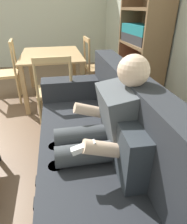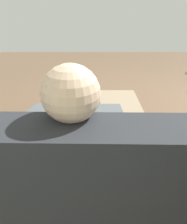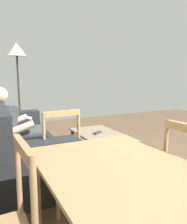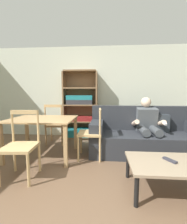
# 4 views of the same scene
# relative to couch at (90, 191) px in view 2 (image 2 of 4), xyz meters

# --- Properties ---
(ground_plane) EXTENTS (8.18, 8.18, 0.00)m
(ground_plane) POSITION_rel_couch_xyz_m (-1.12, -1.86, -0.34)
(ground_plane) COLOR brown
(couch) EXTENTS (2.18, 0.88, 0.94)m
(couch) POSITION_rel_couch_xyz_m (0.00, 0.00, 0.00)
(couch) COLOR #282B30
(couch) RESTS_ON ground_plane
(person_lounging) EXTENTS (0.60, 0.85, 1.13)m
(person_lounging) POSITION_rel_couch_xyz_m (0.05, -0.02, 0.24)
(person_lounging) COLOR #4C5156
(person_lounging) RESTS_ON ground_plane
(coffee_table) EXTENTS (1.00, 0.62, 0.37)m
(coffee_table) POSITION_rel_couch_xyz_m (-0.02, -1.23, -0.01)
(coffee_table) COLOR gray
(coffee_table) RESTS_ON ground_plane
(tv_remote) EXTENTS (0.13, 0.17, 0.02)m
(tv_remote) POSITION_rel_couch_xyz_m (-0.03, -1.20, 0.04)
(tv_remote) COLOR #2D2D38
(tv_remote) RESTS_ON coffee_table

